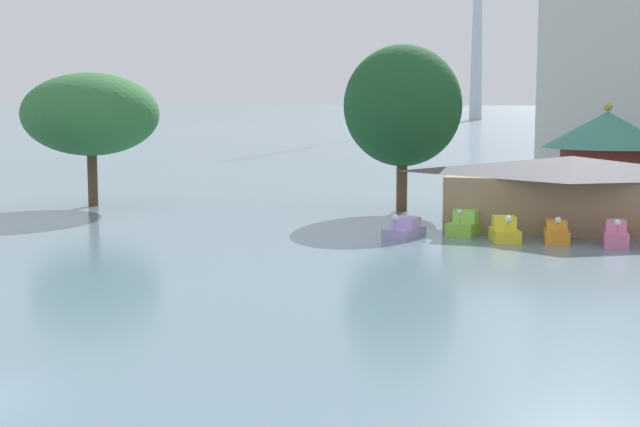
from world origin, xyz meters
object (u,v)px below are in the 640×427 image
(pedal_boat_lavender, at_px, (405,229))
(pedal_boat_yellow, at_px, (505,231))
(shoreline_tree_mid, at_px, (403,106))
(green_roof_pavilion, at_px, (607,149))
(shoreline_tree_tall_left, at_px, (91,114))
(pedal_boat_lime, at_px, (465,225))
(pedal_boat_orange, at_px, (557,233))
(boathouse, at_px, (571,191))
(pedal_boat_pink, at_px, (616,235))

(pedal_boat_lavender, distance_m, pedal_boat_yellow, 5.85)
(pedal_boat_yellow, relative_size, shoreline_tree_mid, 0.24)
(pedal_boat_lavender, height_order, green_roof_pavilion, green_roof_pavilion)
(pedal_boat_yellow, bearing_deg, shoreline_tree_mid, -160.59)
(pedal_boat_yellow, bearing_deg, green_roof_pavilion, 150.63)
(pedal_boat_yellow, distance_m, shoreline_tree_tall_left, 33.57)
(pedal_boat_yellow, height_order, green_roof_pavilion, green_roof_pavilion)
(pedal_boat_lavender, height_order, pedal_boat_lime, pedal_boat_lime)
(pedal_boat_orange, bearing_deg, pedal_boat_yellow, -86.21)
(green_roof_pavilion, bearing_deg, shoreline_tree_tall_left, -159.14)
(pedal_boat_orange, height_order, shoreline_tree_tall_left, shoreline_tree_tall_left)
(pedal_boat_lavender, distance_m, green_roof_pavilion, 25.96)
(pedal_boat_yellow, distance_m, boathouse, 7.31)
(shoreline_tree_mid, bearing_deg, boathouse, -27.20)
(pedal_boat_lavender, bearing_deg, pedal_boat_lime, 134.45)
(shoreline_tree_mid, bearing_deg, pedal_boat_yellow, -55.15)
(pedal_boat_orange, distance_m, boathouse, 6.03)
(pedal_boat_orange, distance_m, shoreline_tree_mid, 18.03)
(pedal_boat_lavender, bearing_deg, shoreline_tree_mid, -153.00)
(shoreline_tree_tall_left, bearing_deg, boathouse, -3.86)
(boathouse, distance_m, green_roof_pavilion, 16.91)
(pedal_boat_lavender, xyz_separation_m, pedal_boat_orange, (8.73, 0.60, 0.05))
(shoreline_tree_tall_left, bearing_deg, green_roof_pavilion, 20.86)
(pedal_boat_pink, xyz_separation_m, green_roof_pavilion, (-0.45, 22.75, 3.62))
(pedal_boat_lime, relative_size, pedal_boat_pink, 1.03)
(pedal_boat_lime, height_order, green_roof_pavilion, green_roof_pavilion)
(pedal_boat_lime, bearing_deg, shoreline_tree_tall_left, -93.24)
(pedal_boat_lavender, relative_size, pedal_boat_lime, 1.13)
(pedal_boat_lavender, relative_size, pedal_boat_orange, 1.19)
(pedal_boat_pink, bearing_deg, pedal_boat_yellow, -91.36)
(pedal_boat_yellow, relative_size, pedal_boat_orange, 1.05)
(pedal_boat_pink, bearing_deg, green_roof_pavilion, 179.05)
(pedal_boat_lime, relative_size, pedal_boat_yellow, 1.01)
(pedal_boat_lime, bearing_deg, green_roof_pavilion, 168.51)
(pedal_boat_orange, xyz_separation_m, shoreline_tree_tall_left, (-34.72, 8.08, 6.46))
(pedal_boat_lime, bearing_deg, shoreline_tree_mid, -140.37)
(pedal_boat_lavender, height_order, pedal_boat_pink, pedal_boat_pink)
(pedal_boat_lime, xyz_separation_m, boathouse, (6.01, 4.39, 1.81))
(pedal_boat_lavender, relative_size, shoreline_tree_mid, 0.27)
(pedal_boat_orange, bearing_deg, pedal_boat_lavender, -91.37)
(pedal_boat_lavender, height_order, shoreline_tree_mid, shoreline_tree_mid)
(pedal_boat_lavender, distance_m, pedal_boat_lime, 3.83)
(shoreline_tree_mid, bearing_deg, pedal_boat_pink, -39.87)
(pedal_boat_pink, bearing_deg, boathouse, -158.70)
(pedal_boat_pink, bearing_deg, shoreline_tree_tall_left, -104.66)
(pedal_boat_lime, height_order, pedal_boat_yellow, pedal_boat_lime)
(green_roof_pavilion, height_order, shoreline_tree_tall_left, shoreline_tree_tall_left)
(pedal_boat_pink, xyz_separation_m, shoreline_tree_tall_left, (-37.94, 8.47, 6.40))
(pedal_boat_pink, distance_m, boathouse, 6.88)
(pedal_boat_pink, xyz_separation_m, shoreline_tree_mid, (-14.73, 12.30, 7.06))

